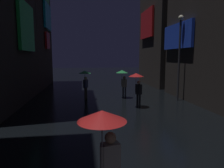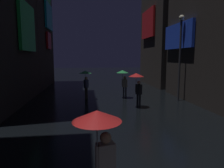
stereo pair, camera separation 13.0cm
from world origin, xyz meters
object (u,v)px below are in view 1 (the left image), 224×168
object	(u,v)px
pedestrian_foreground_left_red	(137,81)
pedestrian_near_crossing_green	(123,76)
pedestrian_midstreet_centre_green	(85,77)
streetlamp_right_far	(180,49)
pedestrian_midstreet_left_red	(105,134)

from	to	relation	value
pedestrian_foreground_left_red	pedestrian_near_crossing_green	bearing A→B (deg)	95.73
pedestrian_midstreet_centre_green	streetlamp_right_far	world-z (taller)	streetlamp_right_far
pedestrian_near_crossing_green	pedestrian_midstreet_centre_green	bearing A→B (deg)	-177.49
pedestrian_foreground_left_red	streetlamp_right_far	size ratio (longest dim) A/B	0.36
pedestrian_near_crossing_green	pedestrian_foreground_left_red	distance (m)	2.98
streetlamp_right_far	pedestrian_foreground_left_red	bearing A→B (deg)	-154.43
pedestrian_midstreet_left_red	pedestrian_near_crossing_green	distance (m)	11.36
pedestrian_foreground_left_red	streetlamp_right_far	xyz separation A→B (m)	(3.46, 1.65, 2.00)
pedestrian_midstreet_centre_green	streetlamp_right_far	distance (m)	6.94
pedestrian_foreground_left_red	pedestrian_midstreet_left_red	bearing A→B (deg)	-108.96
streetlamp_right_far	pedestrian_midstreet_left_red	bearing A→B (deg)	-122.59
pedestrian_near_crossing_green	streetlamp_right_far	world-z (taller)	streetlamp_right_far
pedestrian_near_crossing_green	streetlamp_right_far	bearing A→B (deg)	-19.17
pedestrian_foreground_left_red	streetlamp_right_far	bearing A→B (deg)	25.57
pedestrian_midstreet_centre_green	pedestrian_foreground_left_red	size ratio (longest dim) A/B	1.00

